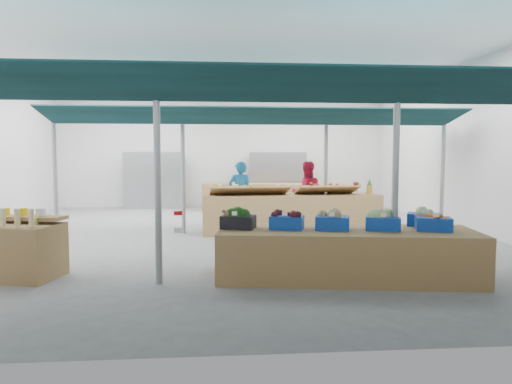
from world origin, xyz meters
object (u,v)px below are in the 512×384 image
(fruit_counter, at_px, (291,213))
(vendor_left, at_px, (240,194))
(veg_counter, at_px, (346,254))
(crate_stack, at_px, (379,250))
(bottle_shelf, at_px, (0,248))
(vendor_right, at_px, (307,193))

(fruit_counter, xyz_separation_m, vendor_left, (-1.20, 1.10, 0.40))
(veg_counter, bearing_deg, fruit_counter, 100.78)
(fruit_counter, relative_size, crate_stack, 7.21)
(bottle_shelf, bearing_deg, fruit_counter, 50.18)
(crate_stack, bearing_deg, vendor_right, 93.58)
(veg_counter, distance_m, fruit_counter, 4.34)
(fruit_counter, relative_size, vendor_left, 2.50)
(bottle_shelf, height_order, crate_stack, bottle_shelf)
(bottle_shelf, height_order, vendor_right, vendor_right)
(fruit_counter, height_order, vendor_right, vendor_right)
(bottle_shelf, distance_m, veg_counter, 5.32)
(bottle_shelf, xyz_separation_m, veg_counter, (5.29, -0.50, -0.07))
(crate_stack, bearing_deg, fruit_counter, 103.62)
(bottle_shelf, distance_m, crate_stack, 6.02)
(bottle_shelf, relative_size, vendor_right, 1.15)
(vendor_left, bearing_deg, veg_counter, 101.72)
(vendor_right, bearing_deg, bottle_shelf, 38.33)
(veg_counter, xyz_separation_m, fruit_counter, (-0.17, 4.33, 0.09))
(veg_counter, bearing_deg, vendor_left, 112.67)
(bottle_shelf, xyz_separation_m, vendor_right, (5.72, 4.94, 0.42))
(veg_counter, relative_size, crate_stack, 6.39)
(bottle_shelf, relative_size, vendor_left, 1.15)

